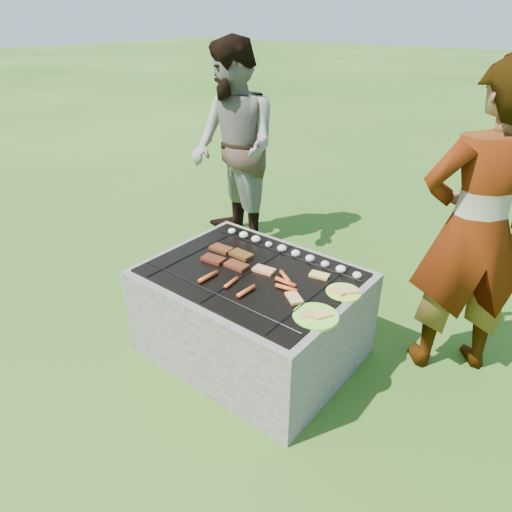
{
  "coord_description": "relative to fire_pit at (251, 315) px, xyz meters",
  "views": [
    {
      "loc": [
        1.54,
        -1.88,
        2.03
      ],
      "look_at": [
        0.0,
        0.05,
        0.7
      ],
      "focal_mm": 32.0,
      "sensor_mm": 36.0,
      "label": 1
    }
  ],
  "objects": [
    {
      "name": "fire_pit",
      "position": [
        0.0,
        0.0,
        0.0
      ],
      "size": [
        1.3,
        1.0,
        0.62
      ],
      "color": "#9C938A",
      "rests_on": "ground"
    },
    {
      "name": "plate_near",
      "position": [
        0.56,
        -0.15,
        0.33
      ],
      "size": [
        0.29,
        0.29,
        0.03
      ],
      "color": "#CBFF3C",
      "rests_on": "fire_pit"
    },
    {
      "name": "cook",
      "position": [
        1.06,
        0.71,
        0.66
      ],
      "size": [
        0.81,
        0.78,
        1.87
      ],
      "primitive_type": "imported",
      "rotation": [
        0.0,
        0.0,
        3.83
      ],
      "color": "#A59989",
      "rests_on": "ground"
    },
    {
      "name": "sausages",
      "position": [
        0.11,
        -0.1,
        0.34
      ],
      "size": [
        0.52,
        0.41,
        0.03
      ],
      "color": "orange",
      "rests_on": "fire_pit"
    },
    {
      "name": "lawn",
      "position": [
        0.0,
        0.0,
        -0.28
      ],
      "size": [
        60.0,
        60.0,
        0.0
      ],
      "primitive_type": "plane",
      "color": "#214C13",
      "rests_on": "ground"
    },
    {
      "name": "bread_on_grate",
      "position": [
        0.24,
        0.06,
        0.34
      ],
      "size": [
        0.46,
        0.41,
        0.02
      ],
      "color": "tan",
      "rests_on": "fire_pit"
    },
    {
      "name": "mushrooms",
      "position": [
        0.04,
        0.34,
        0.35
      ],
      "size": [
        1.06,
        0.06,
        0.04
      ],
      "color": "white",
      "rests_on": "fire_pit"
    },
    {
      "name": "bystander",
      "position": [
        -1.17,
        1.19,
        0.65
      ],
      "size": [
        1.11,
        1.01,
        1.87
      ],
      "primitive_type": "imported",
      "rotation": [
        0.0,
        0.0,
        -0.41
      ],
      "color": "gray",
      "rests_on": "ground"
    },
    {
      "name": "pork_slabs",
      "position": [
        -0.23,
        0.04,
        0.34
      ],
      "size": [
        0.38,
        0.26,
        0.02
      ],
      "color": "#90391A",
      "rests_on": "fire_pit"
    },
    {
      "name": "plate_far",
      "position": [
        0.56,
        0.15,
        0.33
      ],
      "size": [
        0.21,
        0.21,
        0.03
      ],
      "color": "#EDFF3C",
      "rests_on": "fire_pit"
    }
  ]
}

